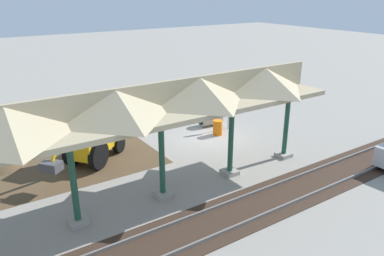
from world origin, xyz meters
name	(u,v)px	position (x,y,z in m)	size (l,w,h in m)	color
ground_plane	(210,138)	(0.00, 0.00, 0.00)	(120.00, 120.00, 0.00)	gray
dirt_work_zone	(50,162)	(8.68, -1.79, 0.00)	(10.30, 7.00, 0.01)	brown
platform_canopy	(65,117)	(9.15, 4.25, 4.17)	(22.76, 3.20, 4.90)	#9E998E
rail_tracks	(304,186)	(0.00, 7.01, 0.03)	(60.00, 2.58, 0.15)	slate
stop_sign	(229,101)	(-1.88, -0.66, 1.76)	(0.72, 0.31, 2.44)	gray
backhoe	(94,137)	(6.64, -0.77, 1.26)	(4.89, 4.19, 2.82)	#EAB214
dirt_mound	(1,166)	(10.83, -2.71, 0.00)	(5.05, 5.05, 1.87)	brown
concrete_pipe	(210,119)	(-1.29, -1.74, 0.41)	(1.47, 0.95, 0.82)	#9E9384
traffic_barrel	(218,128)	(-0.66, -0.14, 0.45)	(0.56, 0.56, 0.90)	orange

